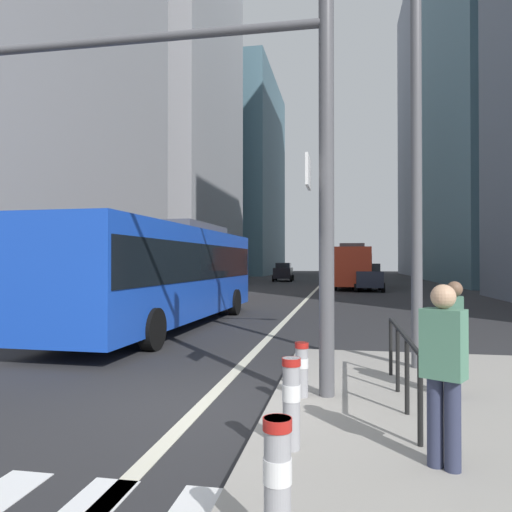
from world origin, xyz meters
TOP-DOWN VIEW (x-y plane):
  - ground_plane at (0.00, 20.00)m, footprint 160.00×160.00m
  - lane_centre_line at (0.00, 30.00)m, footprint 0.20×80.00m
  - office_tower_left_mid at (-16.00, 43.43)m, footprint 10.51×21.30m
  - office_tower_left_far at (-16.00, 72.33)m, footprint 13.92×25.96m
  - office_tower_right_mid at (17.00, 43.02)m, footprint 11.87×25.50m
  - office_tower_right_far at (17.00, 71.39)m, footprint 10.95×21.13m
  - city_bus_blue_oncoming at (-3.47, 7.86)m, footprint 2.94×12.05m
  - sedan_white_oncoming at (-7.57, 6.21)m, footprint 2.16×4.36m
  - city_bus_red_receding at (2.58, 31.92)m, footprint 2.77×10.77m
  - city_bus_red_distant at (3.39, 54.02)m, footprint 2.93×11.71m
  - car_oncoming_mid at (-4.27, 44.14)m, footprint 2.19×4.54m
  - car_receding_near at (3.70, 28.16)m, footprint 2.11×4.16m
  - car_receding_far at (2.47, 43.59)m, footprint 2.22×4.56m
  - car_oncoming_far at (-5.63, 20.12)m, footprint 2.05×4.24m
  - traffic_signal_gantry at (-0.30, 0.31)m, footprint 6.22×0.65m
  - street_lamp_post at (3.33, 2.49)m, footprint 5.50×0.32m
  - bollard_left at (1.58, -3.55)m, footprint 0.20×0.20m
  - bollard_right at (1.48, -1.73)m, footprint 0.20×0.20m
  - bollard_back at (1.42, 0.21)m, footprint 0.20×0.20m
  - pedestrian_railing at (2.80, 0.19)m, footprint 0.06×3.27m
  - pedestrian_waiting at (3.57, 0.58)m, footprint 0.31×0.42m
  - pedestrian_walking at (2.93, -1.95)m, footprint 0.45×0.40m

SIDE VIEW (x-z plane):
  - ground_plane at x=0.00m, z-range 0.00..0.00m
  - lane_centre_line at x=0.00m, z-range 0.00..0.01m
  - bollard_back at x=1.42m, z-range 0.20..0.97m
  - bollard_left at x=1.58m, z-range 0.20..1.10m
  - bollard_right at x=1.48m, z-range 0.20..1.14m
  - pedestrian_railing at x=2.80m, z-range 0.35..1.33m
  - car_receding_near at x=3.70m, z-range 0.02..1.96m
  - car_oncoming_far at x=-5.63m, z-range 0.02..1.96m
  - sedan_white_oncoming at x=-7.57m, z-range 0.02..1.96m
  - car_oncoming_mid at x=-4.27m, z-range 0.02..1.96m
  - car_receding_far at x=2.47m, z-range 0.02..1.96m
  - pedestrian_waiting at x=3.57m, z-range 0.24..1.89m
  - pedestrian_walking at x=2.93m, z-range 0.25..1.97m
  - city_bus_red_receding at x=2.58m, z-range 0.14..3.54m
  - city_bus_red_distant at x=3.39m, z-range 0.14..3.54m
  - city_bus_blue_oncoming at x=-3.47m, z-range 0.14..3.54m
  - traffic_signal_gantry at x=-0.30m, z-range 1.12..7.12m
  - street_lamp_post at x=3.33m, z-range 1.28..9.28m
  - office_tower_left_far at x=-16.00m, z-range 0.00..32.31m
  - office_tower_right_far at x=17.00m, z-range 0.00..44.35m
  - office_tower_left_mid at x=-16.00m, z-range 0.00..44.51m
  - office_tower_right_mid at x=17.00m, z-range 0.00..51.89m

